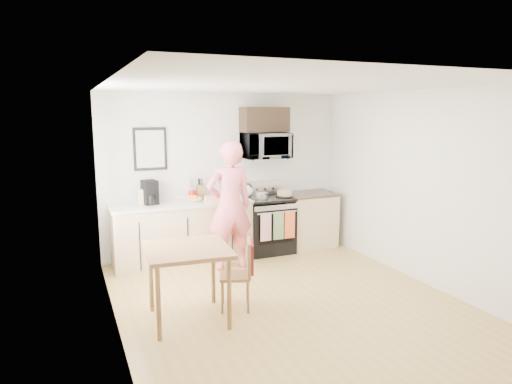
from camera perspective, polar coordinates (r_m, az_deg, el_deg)
name	(u,v)px	position (r m, az deg, el deg)	size (l,w,h in m)	color
floor	(288,302)	(5.78, 3.98, -13.51)	(4.60, 4.60, 0.00)	#A68240
back_wall	(225,174)	(7.49, -3.92, 2.25)	(4.00, 0.04, 2.60)	silver
front_wall	(434,252)	(3.57, 21.40, -6.98)	(4.00, 0.04, 2.60)	silver
left_wall	(113,212)	(4.84, -17.46, -2.42)	(0.04, 4.60, 2.60)	silver
right_wall	(421,187)	(6.55, 19.92, 0.57)	(0.04, 4.60, 2.60)	silver
ceiling	(290,85)	(5.31, 4.33, 13.18)	(4.00, 4.60, 0.04)	silver
window	(108,177)	(5.58, -18.06, 1.75)	(0.06, 1.40, 1.50)	white
cabinet_left	(183,234)	(7.15, -9.13, -5.17)	(2.10, 0.60, 0.90)	tan
countertop_left	(182,204)	(7.04, -9.23, -1.48)	(2.14, 0.64, 0.04)	beige
cabinet_right	(309,220)	(7.96, 6.66, -3.56)	(0.84, 0.60, 0.90)	tan
countertop_right	(310,194)	(7.87, 6.73, -0.23)	(0.88, 0.64, 0.04)	black
range	(268,226)	(7.59, 1.48, -4.27)	(0.76, 0.70, 1.16)	black
microwave	(265,146)	(7.47, 1.19, 5.80)	(0.76, 0.51, 0.42)	#B6B5BA
upper_cabinet	(264,120)	(7.49, 1.06, 9.03)	(0.76, 0.35, 0.40)	black
wall_art	(150,149)	(7.12, -13.10, 5.26)	(0.50, 0.04, 0.65)	black
wall_trivet	(228,174)	(7.49, -3.52, 2.26)	(0.20, 0.02, 0.20)	#B40F13
person	(230,206)	(6.68, -3.32, -1.74)	(0.69, 0.45, 1.90)	#C73648
dining_table	(187,256)	(5.10, -8.56, -7.93)	(0.90, 0.90, 0.84)	brown
chair	(245,265)	(5.40, -1.38, -9.09)	(0.48, 0.45, 0.83)	brown
knife_block	(200,192)	(7.27, -6.96, 0.01)	(0.10, 0.15, 0.23)	brown
utensil_crock	(192,191)	(7.28, -8.00, 0.13)	(0.11, 0.11, 0.33)	#B40F13
fruit_bowl	(194,199)	(7.09, -7.81, -0.84)	(0.25, 0.25, 0.11)	white
milk_carton	(141,197)	(7.03, -14.19, -0.58)	(0.09, 0.09, 0.23)	tan
coffee_maker	(150,193)	(6.99, -13.12, -0.12)	(0.24, 0.32, 0.36)	black
bread_bag	(214,199)	(6.97, -5.28, -0.93)	(0.27, 0.13, 0.10)	tan
cake	(284,194)	(7.55, 3.58, -0.20)	(0.30, 0.30, 0.10)	black
kettle	(248,191)	(7.53, -1.03, 0.14)	(0.17, 0.17, 0.22)	white
pot	(262,196)	(7.34, 0.79, -0.47)	(0.19, 0.32, 0.09)	#B6B5BA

